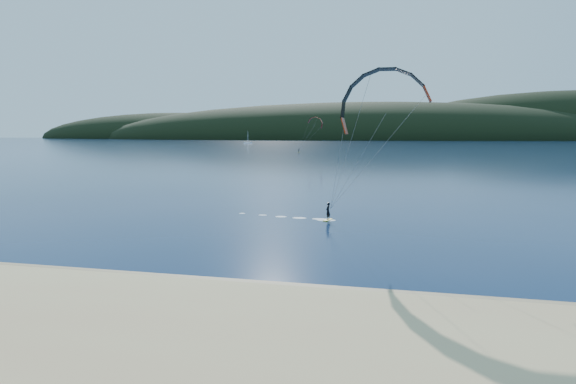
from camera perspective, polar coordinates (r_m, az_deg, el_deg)
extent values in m
plane|color=#081D3D|center=(25.92, -13.63, -13.46)|extent=(1800.00, 1800.00, 0.00)
cube|color=#917B54|center=(29.77, -9.70, -10.56)|extent=(220.00, 2.50, 0.10)
ellipsoid|color=black|center=(744.23, 8.30, 6.14)|extent=(840.00, 280.00, 110.00)
ellipsoid|color=black|center=(892.02, -13.12, 6.15)|extent=(520.00, 220.00, 90.00)
cube|color=gold|center=(50.37, 4.70, -3.28)|extent=(0.82, 1.51, 0.08)
imported|color=black|center=(50.22, 4.71, -2.25)|extent=(0.58, 0.73, 1.77)
cylinder|color=gray|center=(46.73, 8.00, 3.21)|extent=(0.02, 0.02, 11.80)
cube|color=gold|center=(230.21, 1.29, 4.69)|extent=(0.63, 1.48, 0.08)
imported|color=black|center=(230.18, 1.29, 4.91)|extent=(0.77, 0.93, 1.77)
cylinder|color=gray|center=(227.45, 2.27, 6.45)|extent=(0.02, 0.02, 14.55)
cube|color=white|center=(439.21, -4.73, 5.77)|extent=(8.00, 4.72, 1.33)
cylinder|color=white|center=(439.14, -4.74, 6.45)|extent=(0.19, 0.19, 10.46)
cube|color=white|center=(440.39, -4.68, 6.46)|extent=(0.82, 2.37, 7.61)
cube|color=white|center=(437.69, -4.79, 6.20)|extent=(0.65, 1.83, 4.76)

